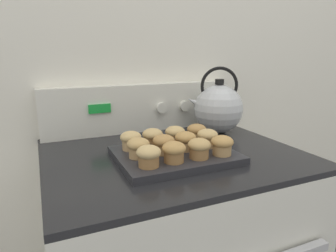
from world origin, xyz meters
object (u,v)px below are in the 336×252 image
Objects in this scene: muffin_r0_c1 at (174,151)px; muffin_r1_c0 at (138,147)px; muffin_pan at (175,155)px; muffin_r0_c3 at (222,145)px; tea_kettle at (218,108)px; muffin_r1_c3 at (207,137)px; muffin_r2_c1 at (153,137)px; muffin_r0_c2 at (199,148)px; muffin_r2_c3 at (197,132)px; muffin_r1_c1 at (164,144)px; muffin_r1_c2 at (186,140)px; muffin_r2_c2 at (175,134)px; muffin_r2_c0 at (131,140)px; muffin_r0_c0 at (149,155)px.

muffin_r0_c1 is 1.00× the size of muffin_r1_c0.
muffin_r0_c3 is (0.11, -0.08, 0.04)m from muffin_pan.
tea_kettle is (0.39, 0.20, 0.05)m from muffin_r1_c0.
tea_kettle is (0.17, 0.20, 0.05)m from muffin_r1_c3.
muffin_r0_c1 and muffin_r1_c3 have the same top height.
muffin_r0_c3 is 1.00× the size of muffin_r2_c1.
muffin_r0_c1 is at bearing -138.86° from tea_kettle.
muffin_r0_c2 is at bearing -0.50° from muffin_r0_c1.
muffin_pan is 0.09m from muffin_r0_c2.
muffin_r1_c3 is 0.17m from muffin_r2_c1.
muffin_r0_c3 is at bearing -90.41° from muffin_r2_c3.
muffin_r1_c3 is at bearing 1.36° from muffin_r1_c1.
tea_kettle is (0.24, 0.20, 0.05)m from muffin_r1_c2.
tea_kettle is (0.32, 0.28, 0.05)m from muffin_r0_c1.
muffin_r0_c2 is 0.08m from muffin_r1_c2.
muffin_r0_c1 is at bearing -116.21° from muffin_r2_c2.
muffin_r1_c0 is 0.08m from muffin_r2_c0.
muffin_r1_c0 is at bearing 154.50° from muffin_r0_c2.
muffin_r1_c2 is 1.00× the size of muffin_r2_c0.
muffin_r1_c1 is at bearing -133.24° from muffin_r2_c2.
muffin_pan is 5.36× the size of muffin_r2_c3.
muffin_r0_c0 and muffin_r1_c2 have the same top height.
muffin_r0_c1 is 0.15m from muffin_r2_c1.
muffin_r0_c0 is at bearing -144.30° from tea_kettle.
muffin_r1_c3 is 1.00× the size of muffin_r2_c0.
muffin_r0_c0 is 0.27m from muffin_r2_c3.
tea_kettle is (0.32, 0.20, 0.05)m from muffin_r1_c1.
muffin_r0_c2 and muffin_r2_c0 have the same top height.
muffin_r1_c3 is (0.23, 0.00, 0.00)m from muffin_r1_c0.
muffin_r0_c1 is at bearing -91.09° from muffin_r1_c1.
muffin_r2_c1 is at bearing 154.06° from muffin_r1_c3.
muffin_r2_c3 is (0.00, 0.07, 0.00)m from muffin_r1_c3.
muffin_r2_c3 is at bearing 18.55° from muffin_r1_c0.
muffin_r1_c3 is at bearing -129.73° from tea_kettle.
muffin_r1_c0 and muffin_r2_c0 have the same top height.
muffin_pan is 5.36× the size of muffin_r2_c0.
muffin_r0_c2 and muffin_r2_c1 have the same top height.
muffin_r2_c3 is 0.21m from tea_kettle.
muffin_r1_c3 is at bearing 90.34° from muffin_r0_c3.
tea_kettle reaches higher than muffin_r0_c1.
muffin_r0_c0 is 1.00× the size of muffin_r2_c2.
muffin_r1_c2 is at bearing 1.89° from muffin_r1_c0.
muffin_r2_c0 is (-0.23, 0.07, 0.00)m from muffin_r1_c3.
muffin_r2_c1 is (-0.15, 0.07, 0.00)m from muffin_r1_c3.
muffin_r1_c0 is 1.00× the size of muffin_r1_c1.
muffin_r1_c1 is at bearing -153.51° from muffin_r2_c3.
muffin_r1_c0 is at bearing -178.77° from muffin_r1_c3.
muffin_r2_c1 is at bearing 136.01° from muffin_r1_c2.
muffin_r0_c1 is 1.00× the size of muffin_r2_c2.
muffin_r1_c2 is at bearing -90.03° from muffin_r2_c2.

